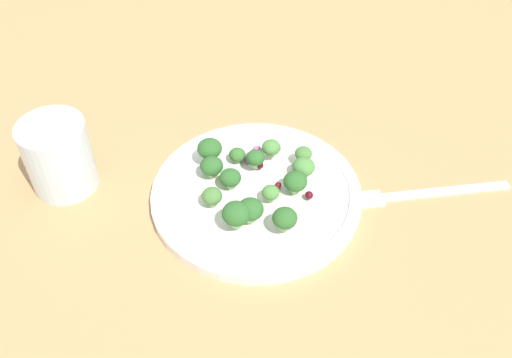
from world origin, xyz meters
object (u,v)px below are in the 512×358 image
fork (421,193)px  plate (256,190)px  broccoli_floret_1 (255,158)px  broccoli_floret_2 (295,182)px  broccoli_floret_0 (210,149)px  water_glass (59,156)px

fork → plate: bearing=85.8°
plate → broccoli_floret_1: broccoli_floret_1 is taller
plate → broccoli_floret_2: 4.87cm
broccoli_floret_0 → broccoli_floret_1: 5.37cm
broccoli_floret_1 → broccoli_floret_2: bearing=-133.9°
broccoli_floret_0 → broccoli_floret_1: (-1.65, -5.11, -0.27)cm
broccoli_floret_1 → fork: (-4.14, -18.52, -3.02)cm
broccoli_floret_0 → fork: bearing=-103.8°
broccoli_floret_2 → fork: 14.76cm
broccoli_floret_2 → water_glass: (4.94, 25.84, 1.20)cm
fork → water_glass: size_ratio=2.20×
fork → broccoli_floret_1: bearing=77.4°
plate → broccoli_floret_2: bearing=-105.0°
broccoli_floret_0 → fork: broccoli_floret_0 is taller
broccoli_floret_2 → broccoli_floret_1: bearing=46.1°
fork → water_glass: 40.86cm
fork → water_glass: water_glass is taller
plate → fork: size_ratio=1.26×
plate → broccoli_floret_0: broccoli_floret_0 is taller
plate → broccoli_floret_0: size_ratio=8.17×
fork → water_glass: (5.20, 40.33, 4.00)cm
water_glass → broccoli_floret_0: bearing=-88.0°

